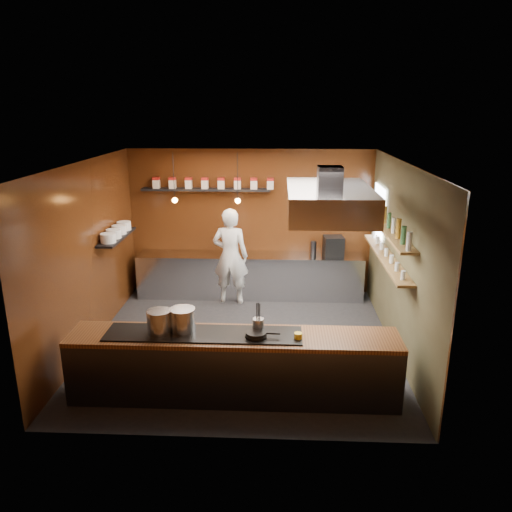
# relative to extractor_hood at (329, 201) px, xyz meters

# --- Properties ---
(floor) EXTENTS (5.00, 5.00, 0.00)m
(floor) POSITION_rel_extractor_hood_xyz_m (-1.30, 0.40, -2.51)
(floor) COLOR black
(floor) RESTS_ON ground
(back_wall) EXTENTS (5.00, 0.00, 5.00)m
(back_wall) POSITION_rel_extractor_hood_xyz_m (-1.30, 2.90, -1.01)
(back_wall) COLOR #3C180B
(back_wall) RESTS_ON ground
(left_wall) EXTENTS (0.00, 5.00, 5.00)m
(left_wall) POSITION_rel_extractor_hood_xyz_m (-3.80, 0.40, -1.01)
(left_wall) COLOR #3C180B
(left_wall) RESTS_ON ground
(right_wall) EXTENTS (0.00, 5.00, 5.00)m
(right_wall) POSITION_rel_extractor_hood_xyz_m (1.20, 0.40, -1.01)
(right_wall) COLOR #423D25
(right_wall) RESTS_ON ground
(ceiling) EXTENTS (5.00, 5.00, 0.00)m
(ceiling) POSITION_rel_extractor_hood_xyz_m (-1.30, 0.40, 0.49)
(ceiling) COLOR silver
(ceiling) RESTS_ON back_wall
(window_pane) EXTENTS (0.00, 1.00, 1.00)m
(window_pane) POSITION_rel_extractor_hood_xyz_m (1.15, 2.10, -0.61)
(window_pane) COLOR white
(window_pane) RESTS_ON right_wall
(prep_counter) EXTENTS (4.60, 0.65, 0.90)m
(prep_counter) POSITION_rel_extractor_hood_xyz_m (-1.30, 2.57, -2.06)
(prep_counter) COLOR silver
(prep_counter) RESTS_ON floor
(pass_counter) EXTENTS (4.40, 0.72, 0.94)m
(pass_counter) POSITION_rel_extractor_hood_xyz_m (-1.30, -1.20, -2.04)
(pass_counter) COLOR #38383D
(pass_counter) RESTS_ON floor
(tin_shelf) EXTENTS (2.60, 0.26, 0.04)m
(tin_shelf) POSITION_rel_extractor_hood_xyz_m (-2.20, 2.76, -0.31)
(tin_shelf) COLOR black
(tin_shelf) RESTS_ON back_wall
(plate_shelf) EXTENTS (0.30, 1.40, 0.04)m
(plate_shelf) POSITION_rel_extractor_hood_xyz_m (-3.64, 1.40, -0.96)
(plate_shelf) COLOR black
(plate_shelf) RESTS_ON left_wall
(bottle_shelf_upper) EXTENTS (0.26, 2.80, 0.04)m
(bottle_shelf_upper) POSITION_rel_extractor_hood_xyz_m (1.04, 0.70, -0.59)
(bottle_shelf_upper) COLOR olive
(bottle_shelf_upper) RESTS_ON right_wall
(bottle_shelf_lower) EXTENTS (0.26, 2.80, 0.04)m
(bottle_shelf_lower) POSITION_rel_extractor_hood_xyz_m (1.04, 0.70, -1.06)
(bottle_shelf_lower) COLOR olive
(bottle_shelf_lower) RESTS_ON right_wall
(extractor_hood) EXTENTS (1.20, 2.00, 0.72)m
(extractor_hood) POSITION_rel_extractor_hood_xyz_m (0.00, 0.00, 0.00)
(extractor_hood) COLOR #38383D
(extractor_hood) RESTS_ON ceiling
(pendant_left) EXTENTS (0.10, 0.10, 0.95)m
(pendant_left) POSITION_rel_extractor_hood_xyz_m (-2.70, 2.10, -0.35)
(pendant_left) COLOR black
(pendant_left) RESTS_ON ceiling
(pendant_right) EXTENTS (0.10, 0.10, 0.95)m
(pendant_right) POSITION_rel_extractor_hood_xyz_m (-1.50, 2.10, -0.35)
(pendant_right) COLOR black
(pendant_right) RESTS_ON ceiling
(storage_tins) EXTENTS (2.43, 0.13, 0.22)m
(storage_tins) POSITION_rel_extractor_hood_xyz_m (-2.05, 2.76, -0.17)
(storage_tins) COLOR beige
(storage_tins) RESTS_ON tin_shelf
(plate_stacks) EXTENTS (0.26, 1.16, 0.16)m
(plate_stacks) POSITION_rel_extractor_hood_xyz_m (-3.64, 1.40, -0.86)
(plate_stacks) COLOR white
(plate_stacks) RESTS_ON plate_shelf
(bottles) EXTENTS (0.06, 2.66, 0.24)m
(bottles) POSITION_rel_extractor_hood_xyz_m (1.04, 0.70, -0.45)
(bottles) COLOR silver
(bottles) RESTS_ON bottle_shelf_upper
(wine_glasses) EXTENTS (0.07, 2.37, 0.13)m
(wine_glasses) POSITION_rel_extractor_hood_xyz_m (1.04, 0.70, -0.97)
(wine_glasses) COLOR silver
(wine_glasses) RESTS_ON bottle_shelf_lower
(stockpot_large) EXTENTS (0.33, 0.33, 0.31)m
(stockpot_large) POSITION_rel_extractor_hood_xyz_m (-2.28, -1.21, -1.41)
(stockpot_large) COLOR #B7BABF
(stockpot_large) RESTS_ON pass_counter
(stockpot_small) EXTENTS (0.45, 0.45, 0.32)m
(stockpot_small) POSITION_rel_extractor_hood_xyz_m (-1.98, -1.14, -1.41)
(stockpot_small) COLOR #B9BBC1
(stockpot_small) RESTS_ON pass_counter
(utensil_crock) EXTENTS (0.17, 0.17, 0.20)m
(utensil_crock) POSITION_rel_extractor_hood_xyz_m (-0.98, -1.15, -1.47)
(utensil_crock) COLOR #B3B6BA
(utensil_crock) RESTS_ON pass_counter
(frying_pan) EXTENTS (0.46, 0.29, 0.07)m
(frying_pan) POSITION_rel_extractor_hood_xyz_m (-1.00, -1.28, -1.53)
(frying_pan) COLOR black
(frying_pan) RESTS_ON pass_counter
(butter_jar) EXTENTS (0.12, 0.12, 0.09)m
(butter_jar) POSITION_rel_extractor_hood_xyz_m (-0.45, -1.30, -1.54)
(butter_jar) COLOR yellow
(butter_jar) RESTS_ON pass_counter
(espresso_machine) EXTENTS (0.42, 0.40, 0.39)m
(espresso_machine) POSITION_rel_extractor_hood_xyz_m (0.39, 2.63, -1.41)
(espresso_machine) COLOR black
(espresso_machine) RESTS_ON prep_counter
(chef) EXTENTS (0.75, 0.54, 1.93)m
(chef) POSITION_rel_extractor_hood_xyz_m (-1.67, 2.23, -1.54)
(chef) COLOR silver
(chef) RESTS_ON floor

